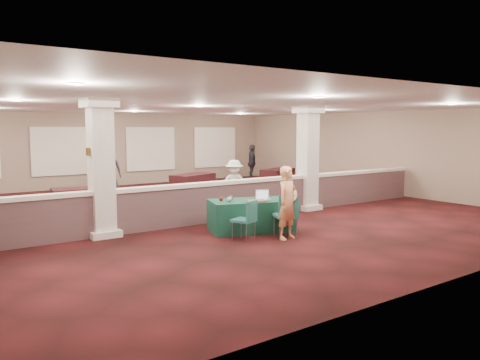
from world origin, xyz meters
TOP-DOWN VIEW (x-y plane):
  - ground at (0.00, 0.00)m, footprint 16.00×16.00m
  - wall_back at (0.00, 8.00)m, footprint 16.00×0.04m
  - wall_front at (0.00, -8.00)m, footprint 16.00×0.04m
  - wall_right at (8.00, 0.00)m, footprint 0.04×16.00m
  - ceiling at (0.00, 0.00)m, footprint 16.00×16.00m
  - partition_wall at (0.00, -1.50)m, footprint 15.60×0.28m
  - column_left at (-3.50, -1.50)m, footprint 0.72×0.72m
  - column_right at (3.00, -1.50)m, footprint 0.72×0.72m
  - sconce_left at (-3.78, -1.50)m, footprint 0.12×0.12m
  - sconce_right at (-3.22, -1.50)m, footprint 0.12×0.12m
  - near_table at (-0.29, -3.00)m, footprint 2.23×1.59m
  - conf_chair_main at (-0.02, -4.04)m, footprint 0.65×0.65m
  - conf_chair_side at (-0.94, -3.73)m, footprint 0.60×0.60m
  - woman at (-0.11, -4.17)m, footprint 0.67×0.52m
  - far_table_front_left at (-2.85, 2.28)m, footprint 1.84×1.05m
  - far_table_front_center at (2.00, 1.23)m, footprint 1.86×1.37m
  - far_table_front_right at (2.50, 0.89)m, footprint 1.84×1.34m
  - far_table_back_center at (1.98, 3.97)m, footprint 2.03×1.52m
  - far_table_back_right at (6.50, 4.19)m, footprint 1.94×1.44m
  - attendee_b at (1.26, 0.00)m, footprint 1.06×0.97m
  - attendee_c at (6.39, 6.00)m, footprint 0.98×1.15m
  - attendee_d at (-0.80, 5.68)m, footprint 1.03×0.77m
  - laptop_base at (-0.01, -3.15)m, footprint 0.41×0.34m
  - laptop_screen at (0.03, -3.03)m, footprint 0.34×0.12m
  - screen_glow at (0.03, -3.04)m, footprint 0.30×0.10m
  - knitting at (-0.32, -3.27)m, footprint 0.50×0.43m
  - yarn_cream at (-0.88, -2.92)m, footprint 0.12×0.12m
  - yarn_red at (-0.98, -2.72)m, footprint 0.11×0.11m
  - yarn_grey at (-0.71, -2.73)m, footprint 0.11×0.11m
  - scissors at (0.27, -3.50)m, footprint 0.13×0.07m

SIDE VIEW (x-z plane):
  - ground at x=0.00m, z-range 0.00..0.00m
  - far_table_front_right at x=2.50m, z-range 0.00..0.67m
  - far_table_front_center at x=2.00m, z-range 0.00..0.68m
  - far_table_back_right at x=6.50m, z-range 0.00..0.71m
  - far_table_front_left at x=-2.85m, z-range 0.00..0.72m
  - far_table_back_center at x=1.98m, z-range 0.00..0.74m
  - near_table at x=-0.29m, z-range 0.00..0.77m
  - conf_chair_side at x=-0.94m, z-range 0.08..0.99m
  - partition_wall at x=0.00m, z-range 0.02..1.12m
  - conf_chair_main at x=-0.02m, z-range 0.09..1.10m
  - attendee_b at x=1.26m, z-range 0.00..1.54m
  - scissors at x=0.27m, z-range 0.77..0.79m
  - laptop_base at x=-0.01m, z-range 0.77..0.79m
  - knitting at x=-0.32m, z-range 0.77..0.81m
  - yarn_red at x=-0.98m, z-range 0.77..0.88m
  - yarn_grey at x=-0.71m, z-range 0.77..0.88m
  - yarn_cream at x=-0.88m, z-range 0.77..0.89m
  - woman at x=-0.11m, z-range 0.00..1.67m
  - attendee_c at x=6.39m, z-range 0.00..1.78m
  - screen_glow at x=0.03m, z-range 0.79..0.99m
  - laptop_screen at x=0.03m, z-range 0.79..1.03m
  - attendee_d at x=-0.80m, z-range 0.00..1.86m
  - wall_back at x=0.00m, z-range 0.00..3.20m
  - wall_front at x=0.00m, z-range 0.00..3.20m
  - wall_right at x=8.00m, z-range 0.00..3.20m
  - column_left at x=-3.50m, z-range 0.04..3.24m
  - column_right at x=3.00m, z-range 0.04..3.24m
  - sconce_left at x=-3.78m, z-range 1.91..2.09m
  - sconce_right at x=-3.22m, z-range 1.91..2.09m
  - ceiling at x=0.00m, z-range 3.19..3.21m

